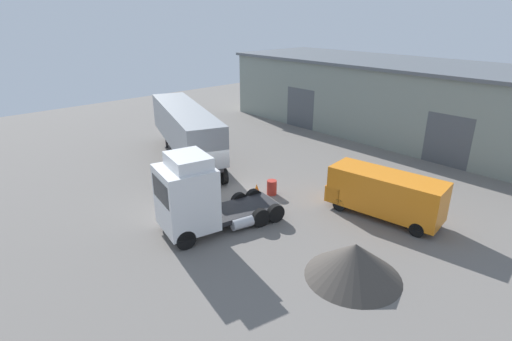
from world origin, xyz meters
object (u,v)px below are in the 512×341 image
gravel_pile (354,261)px  tractor_unit_white (195,197)px  delivery_van_orange (382,193)px  oil_drum (272,187)px  traffic_cone (257,189)px  container_trailer_black (186,128)px

gravel_pile → tractor_unit_white: bearing=-159.7°
delivery_van_orange → oil_drum: bearing=14.8°
gravel_pile → oil_drum: (-7.90, 3.10, -0.33)m
traffic_cone → gravel_pile: bearing=-16.7°
tractor_unit_white → delivery_van_orange: tractor_unit_white is taller
tractor_unit_white → traffic_cone: tractor_unit_white is taller
tractor_unit_white → container_trailer_black: bearing=-109.6°
delivery_van_orange → traffic_cone: (-6.53, -2.87, -1.07)m
tractor_unit_white → container_trailer_black: (-8.83, 5.26, 0.58)m
tractor_unit_white → gravel_pile: size_ratio=1.61×
gravel_pile → container_trailer_black: bearing=170.9°
container_trailer_black → traffic_cone: (7.37, 0.03, -2.24)m
container_trailer_black → gravel_pile: container_trailer_black is taller
traffic_cone → delivery_van_orange: bearing=23.7°
tractor_unit_white → gravel_pile: 7.79m
tractor_unit_white → delivery_van_orange: 9.63m
traffic_cone → oil_drum: bearing=31.7°
delivery_van_orange → container_trailer_black: bearing=4.0°
container_trailer_black → oil_drum: bearing=-156.8°
container_trailer_black → traffic_cone: size_ratio=21.41×
oil_drum → traffic_cone: size_ratio=1.60×
container_trailer_black → gravel_pile: 16.35m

